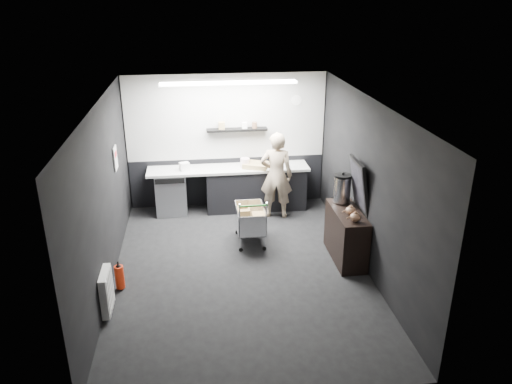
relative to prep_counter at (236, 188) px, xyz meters
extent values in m
plane|color=black|center=(-0.14, -2.42, -0.46)|extent=(5.50, 5.50, 0.00)
plane|color=white|center=(-0.14, -2.42, 2.24)|extent=(5.50, 5.50, 0.00)
plane|color=black|center=(-0.14, 0.33, 0.89)|extent=(5.50, 0.00, 5.50)
plane|color=black|center=(-0.14, -5.17, 0.89)|extent=(5.50, 0.00, 5.50)
plane|color=black|center=(-2.14, -2.42, 0.89)|extent=(0.00, 5.50, 5.50)
plane|color=black|center=(1.86, -2.42, 0.89)|extent=(0.00, 5.50, 5.50)
cube|color=beige|center=(-0.14, 0.31, 1.39)|extent=(3.95, 0.02, 1.70)
cube|color=black|center=(-0.14, 0.31, 0.04)|extent=(3.95, 0.02, 1.00)
cube|color=black|center=(0.06, 0.20, 1.16)|extent=(1.20, 0.22, 0.04)
cylinder|color=white|center=(1.26, 0.30, 1.69)|extent=(0.20, 0.03, 0.20)
cube|color=silver|center=(-2.12, -1.12, 1.09)|extent=(0.02, 0.30, 0.40)
cube|color=red|center=(-2.11, -1.12, 1.16)|extent=(0.02, 0.22, 0.10)
cube|color=white|center=(-2.08, -3.32, -0.11)|extent=(0.10, 0.50, 0.60)
cube|color=white|center=(-0.14, -0.57, 2.21)|extent=(2.40, 0.20, 0.04)
cube|color=black|center=(0.41, 0.00, -0.03)|extent=(2.00, 0.56, 0.85)
cube|color=beige|center=(-0.14, 0.00, 0.42)|extent=(3.20, 0.60, 0.05)
cube|color=#9EA0A5|center=(-1.29, 0.00, -0.03)|extent=(0.60, 0.58, 0.85)
cube|color=black|center=(-1.29, -0.30, 0.32)|extent=(0.56, 0.02, 0.10)
imported|color=beige|center=(0.76, -0.45, 0.40)|extent=(0.70, 0.54, 1.72)
cube|color=silver|center=(0.13, -1.47, -0.18)|extent=(0.49, 0.75, 0.02)
cube|color=silver|center=(-0.11, -1.47, 0.01)|extent=(0.02, 0.75, 0.40)
cube|color=silver|center=(0.36, -1.47, 0.01)|extent=(0.02, 0.75, 0.40)
cube|color=silver|center=(0.13, -1.84, 0.01)|extent=(0.49, 0.02, 0.40)
cube|color=silver|center=(0.13, -1.10, 0.01)|extent=(0.49, 0.02, 0.40)
cylinder|color=silver|center=(-0.08, -1.81, -0.31)|extent=(0.02, 0.02, 0.27)
cylinder|color=silver|center=(0.33, -1.81, -0.31)|extent=(0.02, 0.02, 0.27)
cylinder|color=silver|center=(-0.08, -1.13, -0.31)|extent=(0.02, 0.02, 0.27)
cylinder|color=silver|center=(0.33, -1.13, -0.31)|extent=(0.02, 0.02, 0.27)
cylinder|color=green|center=(0.13, -1.90, 0.43)|extent=(0.49, 0.03, 0.03)
cube|color=olive|center=(0.02, -1.38, -0.01)|extent=(0.21, 0.27, 0.34)
cube|color=olive|center=(0.25, -1.58, -0.02)|extent=(0.20, 0.25, 0.30)
cylinder|color=black|center=(-0.08, -1.81, -0.42)|extent=(0.07, 0.03, 0.07)
cylinder|color=black|center=(-0.08, -1.13, -0.42)|extent=(0.07, 0.03, 0.07)
cylinder|color=black|center=(0.33, -1.81, -0.42)|extent=(0.07, 0.03, 0.07)
cylinder|color=black|center=(0.33, -1.13, -0.42)|extent=(0.07, 0.03, 0.07)
cube|color=black|center=(1.63, -2.25, -0.03)|extent=(0.43, 1.14, 0.86)
cylinder|color=silver|center=(1.63, -1.87, 0.64)|extent=(0.29, 0.29, 0.44)
cylinder|color=black|center=(1.63, -1.87, 0.88)|extent=(0.29, 0.29, 0.04)
sphere|color=black|center=(1.63, -1.87, 0.92)|extent=(0.05, 0.05, 0.05)
ellipsoid|color=brown|center=(1.63, -2.39, 0.48)|extent=(0.17, 0.17, 0.14)
ellipsoid|color=brown|center=(1.63, -2.63, 0.48)|extent=(0.17, 0.17, 0.14)
cube|color=black|center=(1.80, -2.20, 0.83)|extent=(0.20, 0.67, 0.85)
cube|color=black|center=(1.78, -2.20, 0.83)|extent=(0.14, 0.57, 0.73)
cylinder|color=red|center=(-1.99, -2.73, -0.25)|extent=(0.14, 0.14, 0.36)
cone|color=black|center=(-1.99, -2.73, -0.05)|extent=(0.09, 0.09, 0.05)
cylinder|color=black|center=(-1.99, -2.73, -0.01)|extent=(0.03, 0.03, 0.05)
cube|color=#998351|center=(0.41, -0.05, 0.49)|extent=(0.57, 0.51, 0.09)
cylinder|color=silver|center=(0.20, 0.00, 0.53)|extent=(0.18, 0.18, 0.18)
cube|color=white|center=(-1.00, -0.05, 0.52)|extent=(0.21, 0.19, 0.16)
camera|label=1|loc=(-0.77, -9.35, 3.74)|focal=35.00mm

